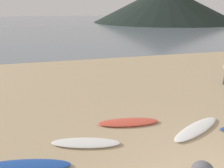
{
  "coord_description": "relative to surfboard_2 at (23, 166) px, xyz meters",
  "views": [
    {
      "loc": [
        -3.22,
        -2.36,
        3.69
      ],
      "look_at": [
        -0.89,
        6.21,
        0.6
      ],
      "focal_mm": 35.06,
      "sensor_mm": 36.0,
      "label": 1
    }
  ],
  "objects": [
    {
      "name": "surfboard_5",
      "position": [
        5.17,
        0.44,
        -0.0
      ],
      "size": [
        2.31,
        1.43,
        0.08
      ],
      "primitive_type": "ellipsoid",
      "rotation": [
        0.0,
        0.0,
        0.43
      ],
      "color": "white",
      "rests_on": "ground"
    },
    {
      "name": "headland_hill",
      "position": [
        31.2,
        52.64,
        4.6
      ],
      "size": [
        38.59,
        38.59,
        9.3
      ],
      "primitive_type": "cone",
      "color": "black",
      "rests_on": "ground"
    },
    {
      "name": "surfboard_3",
      "position": [
        1.62,
        0.59,
        -0.0
      ],
      "size": [
        2.04,
        1.04,
        0.09
      ],
      "primitive_type": "ellipsoid",
      "rotation": [
        0.0,
        0.0,
        -0.28
      ],
      "color": "white",
      "rests_on": "ground"
    },
    {
      "name": "surfboard_4",
      "position": [
        3.19,
        1.4,
        0.0
      ],
      "size": [
        2.11,
        0.88,
        0.1
      ],
      "primitive_type": "ellipsoid",
      "rotation": [
        0.0,
        0.0,
        -0.15
      ],
      "color": "#D84C38",
      "rests_on": "ground"
    },
    {
      "name": "surfboard_2",
      "position": [
        0.0,
        0.0,
        0.0
      ],
      "size": [
        2.36,
        0.98,
        0.09
      ],
      "primitive_type": "ellipsoid",
      "rotation": [
        0.0,
        0.0,
        -0.2
      ],
      "color": "#1E479E",
      "rests_on": "ground"
    },
    {
      "name": "ocean_water",
      "position": [
        4.16,
        61.46,
        -0.05
      ],
      "size": [
        140.0,
        100.0,
        0.01
      ],
      "primitive_type": "cube",
      "color": "slate",
      "rests_on": "ground"
    },
    {
      "name": "ground_plane",
      "position": [
        4.16,
        7.59,
        -0.15
      ],
      "size": [
        120.0,
        120.0,
        0.2
      ],
      "primitive_type": "cube",
      "color": "tan",
      "rests_on": "ground"
    }
  ]
}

